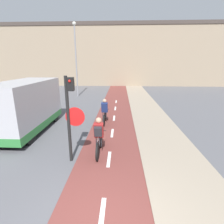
{
  "coord_description": "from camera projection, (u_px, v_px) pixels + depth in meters",
  "views": [
    {
      "loc": [
        0.4,
        -2.75,
        3.45
      ],
      "look_at": [
        0.0,
        5.25,
        1.2
      ],
      "focal_mm": 28.0,
      "sensor_mm": 36.0,
      "label": 1
    }
  ],
  "objects": [
    {
      "name": "building_row_background",
      "position": [
        119.0,
        56.0,
        28.22
      ],
      "size": [
        60.0,
        5.2,
        9.19
      ],
      "color": "gray",
      "rests_on": "ground_plane"
    },
    {
      "name": "cyclist_near",
      "position": [
        99.0,
        137.0,
        6.7
      ],
      "size": [
        0.46,
        1.72,
        1.49
      ],
      "color": "black",
      "rests_on": "ground_plane"
    },
    {
      "name": "cyclist_far",
      "position": [
        105.0,
        113.0,
        10.19
      ],
      "size": [
        0.46,
        1.69,
        1.47
      ],
      "color": "black",
      "rests_on": "ground_plane"
    },
    {
      "name": "street_lamp_far",
      "position": [
        76.0,
        53.0,
        17.68
      ],
      "size": [
        0.36,
        0.36,
        7.33
      ],
      "color": "gray",
      "rests_on": "ground_plane"
    },
    {
      "name": "van",
      "position": [
        26.0,
        107.0,
        8.92
      ],
      "size": [
        1.93,
        4.8,
        2.59
      ],
      "color": "#B7B7BC",
      "rests_on": "ground_plane"
    },
    {
      "name": "traffic_light_pole",
      "position": [
        70.0,
        111.0,
        5.9
      ],
      "size": [
        0.67,
        0.25,
        3.06
      ],
      "color": "black",
      "rests_on": "ground_plane"
    }
  ]
}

